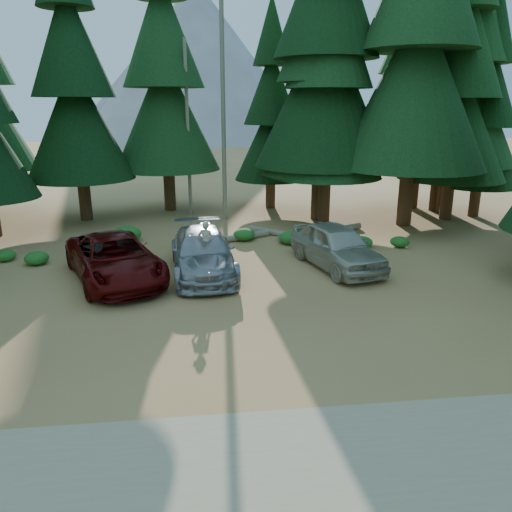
{
  "coord_description": "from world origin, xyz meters",
  "views": [
    {
      "loc": [
        -0.8,
        -14.13,
        6.47
      ],
      "look_at": [
        1.23,
        2.82,
        1.25
      ],
      "focal_mm": 35.0,
      "sensor_mm": 36.0,
      "label": 1
    }
  ],
  "objects_px": {
    "frisbee_player": "(206,241)",
    "log_mid": "(279,233)",
    "red_pickup": "(115,259)",
    "log_right": "(321,232)",
    "silver_minivan_center": "(203,252)",
    "silver_minivan_right": "(337,246)",
    "log_left": "(228,239)"
  },
  "relations": [
    {
      "from": "red_pickup",
      "to": "silver_minivan_center",
      "type": "bearing_deg",
      "value": -13.65
    },
    {
      "from": "red_pickup",
      "to": "silver_minivan_center",
      "type": "relative_size",
      "value": 1.06
    },
    {
      "from": "red_pickup",
      "to": "frisbee_player",
      "type": "xyz_separation_m",
      "value": [
        3.46,
        -0.08,
        0.58
      ]
    },
    {
      "from": "silver_minivan_center",
      "to": "log_mid",
      "type": "bearing_deg",
      "value": 49.7
    },
    {
      "from": "silver_minivan_right",
      "to": "silver_minivan_center",
      "type": "bearing_deg",
      "value": 166.96
    },
    {
      "from": "red_pickup",
      "to": "silver_minivan_right",
      "type": "relative_size",
      "value": 1.17
    },
    {
      "from": "silver_minivan_right",
      "to": "log_mid",
      "type": "bearing_deg",
      "value": 92.14
    },
    {
      "from": "silver_minivan_center",
      "to": "frisbee_player",
      "type": "height_order",
      "value": "frisbee_player"
    },
    {
      "from": "log_left",
      "to": "log_mid",
      "type": "bearing_deg",
      "value": -8.29
    },
    {
      "from": "frisbee_player",
      "to": "log_left",
      "type": "xyz_separation_m",
      "value": [
        1.18,
        5.0,
        -1.28
      ]
    },
    {
      "from": "silver_minivan_center",
      "to": "red_pickup",
      "type": "bearing_deg",
      "value": -176.12
    },
    {
      "from": "frisbee_player",
      "to": "log_mid",
      "type": "bearing_deg",
      "value": -116.56
    },
    {
      "from": "silver_minivan_right",
      "to": "frisbee_player",
      "type": "distance_m",
      "value": 5.4
    },
    {
      "from": "red_pickup",
      "to": "silver_minivan_right",
      "type": "distance_m",
      "value": 8.81
    },
    {
      "from": "frisbee_player",
      "to": "log_mid",
      "type": "distance_m",
      "value": 7.06
    },
    {
      "from": "log_mid",
      "to": "log_right",
      "type": "bearing_deg",
      "value": 44.0
    },
    {
      "from": "log_left",
      "to": "log_right",
      "type": "height_order",
      "value": "log_right"
    },
    {
      "from": "red_pickup",
      "to": "log_left",
      "type": "bearing_deg",
      "value": 25.5
    },
    {
      "from": "frisbee_player",
      "to": "log_right",
      "type": "relative_size",
      "value": 0.31
    },
    {
      "from": "silver_minivan_right",
      "to": "log_mid",
      "type": "height_order",
      "value": "silver_minivan_right"
    },
    {
      "from": "log_left",
      "to": "red_pickup",
      "type": "bearing_deg",
      "value": -158.75
    },
    {
      "from": "log_left",
      "to": "silver_minivan_right",
      "type": "bearing_deg",
      "value": -71.84
    },
    {
      "from": "log_mid",
      "to": "red_pickup",
      "type": "bearing_deg",
      "value": -97.83
    },
    {
      "from": "log_right",
      "to": "frisbee_player",
      "type": "bearing_deg",
      "value": -160.52
    },
    {
      "from": "log_mid",
      "to": "log_right",
      "type": "distance_m",
      "value": 2.19
    },
    {
      "from": "log_mid",
      "to": "log_right",
      "type": "relative_size",
      "value": 0.71
    },
    {
      "from": "log_left",
      "to": "log_right",
      "type": "xyz_separation_m",
      "value": [
        4.82,
        0.82,
        0.01
      ]
    },
    {
      "from": "log_mid",
      "to": "log_right",
      "type": "height_order",
      "value": "log_right"
    },
    {
      "from": "red_pickup",
      "to": "silver_minivan_center",
      "type": "height_order",
      "value": "red_pickup"
    },
    {
      "from": "red_pickup",
      "to": "silver_minivan_right",
      "type": "bearing_deg",
      "value": -17.55
    },
    {
      "from": "silver_minivan_center",
      "to": "log_right",
      "type": "bearing_deg",
      "value": 37.18
    },
    {
      "from": "silver_minivan_right",
      "to": "log_left",
      "type": "distance_m",
      "value": 6.07
    }
  ]
}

